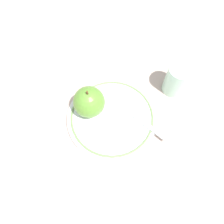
{
  "coord_description": "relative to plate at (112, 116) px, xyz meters",
  "views": [
    {
      "loc": [
        -0.01,
        0.24,
        0.54
      ],
      "look_at": [
        -0.01,
        -0.0,
        0.03
      ],
      "focal_mm": 35.0,
      "sensor_mm": 36.0,
      "label": 1
    }
  ],
  "objects": [
    {
      "name": "ground_plane",
      "position": [
        0.01,
        0.0,
        -0.01
      ],
      "size": [
        2.0,
        2.0,
        0.0
      ],
      "primitive_type": "plane",
      "color": "#B8A296"
    },
    {
      "name": "plate",
      "position": [
        0.0,
        0.0,
        0.0
      ],
      "size": [
        0.24,
        0.24,
        0.01
      ],
      "color": "white",
      "rests_on": "ground_plane"
    },
    {
      "name": "apple_red_whole",
      "position": [
        0.06,
        -0.02,
        0.05
      ],
      "size": [
        0.08,
        0.08,
        0.09
      ],
      "color": "#5E9734",
      "rests_on": "plate"
    },
    {
      "name": "fork",
      "position": [
        -0.08,
        0.02,
        0.01
      ],
      "size": [
        0.14,
        0.12,
        0.0
      ],
      "rotation": [
        0.0,
        0.0,
        5.59
      ],
      "color": "silver",
      "rests_on": "plate"
    },
    {
      "name": "drinking_glass",
      "position": [
        -0.17,
        -0.09,
        0.04
      ],
      "size": [
        0.06,
        0.06,
        0.09
      ],
      "primitive_type": "cylinder",
      "color": "silver",
      "rests_on": "ground_plane"
    }
  ]
}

